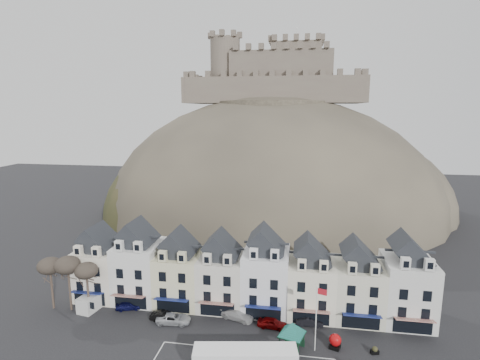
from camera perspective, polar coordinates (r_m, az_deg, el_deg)
name	(u,v)px	position (r m, az deg, el deg)	size (l,w,h in m)	color
townhouse_terrace	(245,274)	(59.46, 0.77, -14.12)	(54.40, 9.35, 11.80)	white
castle_hill	(275,214)	(110.77, 5.37, -5.12)	(100.00, 76.00, 68.00)	#3A352D
castle	(277,75)	(114.02, 5.60, 15.67)	(50.20, 22.20, 22.00)	#63554B
tree_left_far	(50,266)	(64.89, -27.01, -11.62)	(3.61, 3.61, 8.24)	#392D24
tree_left_mid	(68,265)	(63.10, -24.79, -11.73)	(3.78, 3.78, 8.64)	#392D24
tree_left_near	(86,271)	(61.80, -22.37, -12.70)	(3.43, 3.43, 7.84)	#392D24
bus	(245,360)	(47.82, 0.79, -25.75)	(12.23, 4.62, 3.37)	#262628
bus_shelter	(292,329)	(51.41, 7.95, -21.54)	(5.67, 5.67, 3.77)	black
red_buoy	(335,341)	(53.72, 14.30, -22.69)	(1.66, 1.66, 1.93)	black
flagpole	(317,314)	(50.59, 11.66, -19.41)	(1.23, 0.48, 8.89)	silver
white_van	(94,300)	(64.95, -21.37, -16.66)	(3.18, 5.58, 2.40)	silver
planter_east	(375,350)	(54.35, 19.85, -23.23)	(1.10, 0.74, 1.01)	black
car_navy	(128,305)	(62.96, -16.63, -17.84)	(1.52, 3.79, 1.29)	#0B0D3B
car_black	(164,316)	(58.88, -11.44, -19.69)	(1.43, 4.10, 1.35)	black
car_silver	(174,319)	(58.10, -10.09, -20.08)	(2.27, 4.84, 1.37)	#ADB0B5
car_white	(237,315)	(58.19, -0.41, -19.81)	(2.00, 4.92, 1.43)	#B9B9B9
car_maroon	(272,323)	(56.49, 4.91, -20.89)	(1.66, 4.13, 1.41)	#610506
car_charcoal	(309,321)	(57.66, 10.53, -20.41)	(1.34, 3.85, 1.27)	black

